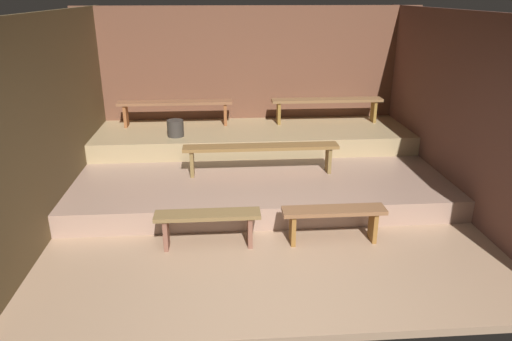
# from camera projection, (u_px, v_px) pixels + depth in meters

# --- Properties ---
(ground) EXTENTS (5.94, 5.54, 0.08)m
(ground) POSITION_uv_depth(u_px,v_px,m) (262.00, 204.00, 6.58)
(ground) COLOR tan
(wall_back) EXTENTS (5.94, 0.06, 2.51)m
(wall_back) POSITION_uv_depth(u_px,v_px,m) (250.00, 81.00, 8.36)
(wall_back) COLOR brown
(wall_back) RESTS_ON ground
(wall_left) EXTENTS (0.06, 5.54, 2.51)m
(wall_left) POSITION_uv_depth(u_px,v_px,m) (56.00, 117.00, 5.93)
(wall_left) COLOR brown
(wall_left) RESTS_ON ground
(wall_right) EXTENTS (0.06, 5.54, 2.51)m
(wall_right) POSITION_uv_depth(u_px,v_px,m) (456.00, 109.00, 6.31)
(wall_right) COLOR brown
(wall_right) RESTS_ON ground
(platform_lower) EXTENTS (5.14, 3.23, 0.29)m
(platform_lower) POSITION_uv_depth(u_px,v_px,m) (258.00, 172.00, 7.21)
(platform_lower) COLOR #9D7C69
(platform_lower) RESTS_ON ground
(platform_middle) EXTENTS (5.14, 1.46, 0.29)m
(platform_middle) POSITION_uv_depth(u_px,v_px,m) (253.00, 137.00, 7.94)
(platform_middle) COLOR tan
(platform_middle) RESTS_ON platform_lower
(bench_floor_left) EXTENTS (1.18, 0.26, 0.42)m
(bench_floor_left) POSITION_uv_depth(u_px,v_px,m) (208.00, 221.00, 5.30)
(bench_floor_left) COLOR brown
(bench_floor_left) RESTS_ON ground
(bench_floor_right) EXTENTS (1.18, 0.26, 0.42)m
(bench_floor_right) POSITION_uv_depth(u_px,v_px,m) (334.00, 216.00, 5.40)
(bench_floor_right) COLOR brown
(bench_floor_right) RESTS_ON ground
(bench_lower_center) EXTENTS (2.18, 0.26, 0.42)m
(bench_lower_center) POSITION_uv_depth(u_px,v_px,m) (261.00, 150.00, 6.64)
(bench_lower_center) COLOR brown
(bench_lower_center) RESTS_ON platform_lower
(bench_middle_left) EXTENTS (1.91, 0.26, 0.42)m
(bench_middle_left) POSITION_uv_depth(u_px,v_px,m) (175.00, 106.00, 7.96)
(bench_middle_left) COLOR brown
(bench_middle_left) RESTS_ON platform_middle
(bench_middle_right) EXTENTS (1.91, 0.26, 0.42)m
(bench_middle_right) POSITION_uv_depth(u_px,v_px,m) (327.00, 103.00, 8.15)
(bench_middle_right) COLOR brown
(bench_middle_right) RESTS_ON platform_middle
(pail_middle) EXTENTS (0.26, 0.26, 0.26)m
(pail_middle) POSITION_uv_depth(u_px,v_px,m) (175.00, 128.00, 7.44)
(pail_middle) COLOR #332D28
(pail_middle) RESTS_ON platform_middle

